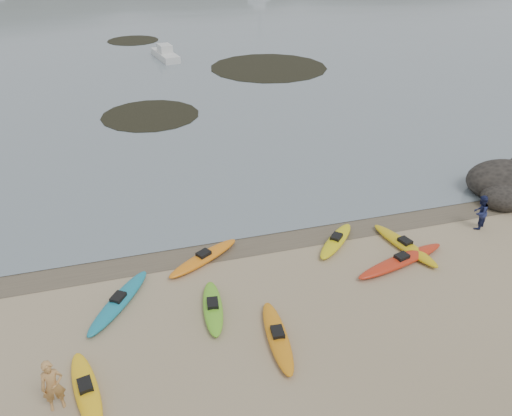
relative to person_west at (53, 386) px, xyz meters
name	(u,v)px	position (x,y,z in m)	size (l,w,h in m)	color
ground	(256,237)	(8.07, 7.09, -0.88)	(600.00, 600.00, 0.00)	tan
wet_sand	(258,240)	(8.07, 6.79, -0.88)	(60.00, 60.00, 0.00)	brown
kayaks	(271,285)	(7.61, 3.44, -0.71)	(15.44, 8.64, 0.34)	yellow
person_west	(53,386)	(0.00, 0.00, 0.00)	(0.64, 0.42, 1.76)	tan
person_east	(480,212)	(18.10, 4.98, -0.05)	(0.81, 0.63, 1.66)	#1B224F
kelp_mats	(219,70)	(12.78, 36.05, -0.85)	(21.76, 34.24, 0.04)	black
far_hills	(215,3)	(47.45, 201.06, -16.81)	(550.00, 135.00, 80.00)	#384235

